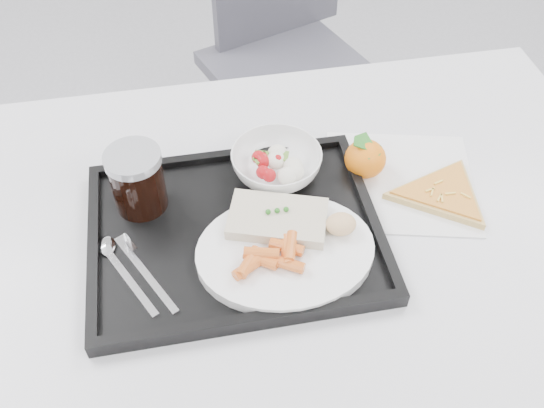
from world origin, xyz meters
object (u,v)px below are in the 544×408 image
object	(u,v)px
chair	(285,31)
tangerine	(365,159)
table	(287,248)
cola_glass	(137,179)
pizza_slice	(443,194)
tray	(235,233)
salad_bowl	(276,163)
dinner_plate	(285,252)

from	to	relation	value
chair	tangerine	size ratio (longest dim) A/B	11.45
table	cola_glass	world-z (taller)	cola_glass
pizza_slice	tray	bearing A→B (deg)	-176.92
salad_bowl	tangerine	distance (m)	0.15
dinner_plate	tangerine	world-z (taller)	tangerine
chair	tangerine	bearing A→B (deg)	-92.00
dinner_plate	table	bearing A→B (deg)	75.80
chair	dinner_plate	distance (m)	1.02
table	salad_bowl	xyz separation A→B (m)	(0.00, 0.10, 0.11)
table	tray	xyz separation A→B (m)	(-0.09, -0.01, 0.08)
cola_glass	chair	bearing A→B (deg)	63.70
salad_bowl	pizza_slice	world-z (taller)	salad_bowl
table	tray	world-z (taller)	tray
table	pizza_slice	bearing A→B (deg)	1.05
chair	cola_glass	distance (m)	0.96
pizza_slice	tangerine	bearing A→B (deg)	144.54
table	chair	xyz separation A→B (m)	(0.18, 0.89, -0.15)
salad_bowl	pizza_slice	distance (m)	0.28
salad_bowl	tangerine	world-z (taller)	tangerine
chair	pizza_slice	xyz separation A→B (m)	(0.08, -0.89, 0.22)
tray	chair	bearing A→B (deg)	73.59
tangerine	salad_bowl	bearing A→B (deg)	175.06
tray	dinner_plate	bearing A→B (deg)	-42.78
dinner_plate	pizza_slice	bearing A→B (deg)	16.02
tangerine	pizza_slice	xyz separation A→B (m)	(0.11, -0.08, -0.02)
chair	dinner_plate	world-z (taller)	chair
tray	pizza_slice	world-z (taller)	tray
tray	cola_glass	distance (m)	0.17
pizza_slice	dinner_plate	bearing A→B (deg)	-163.98
tray	dinner_plate	size ratio (longest dim) A/B	1.67
pizza_slice	cola_glass	bearing A→B (deg)	172.46
chair	salad_bowl	distance (m)	0.85
chair	tangerine	distance (m)	0.85
salad_bowl	tangerine	xyz separation A→B (m)	(0.15, -0.01, -0.00)
chair	tray	bearing A→B (deg)	-106.41
dinner_plate	tangerine	size ratio (longest dim) A/B	3.32
dinner_plate	salad_bowl	distance (m)	0.18
tray	tangerine	xyz separation A→B (m)	(0.24, 0.10, 0.03)
pizza_slice	salad_bowl	bearing A→B (deg)	160.52
dinner_plate	salad_bowl	bearing A→B (deg)	83.52
dinner_plate	pizza_slice	size ratio (longest dim) A/B	1.18
pizza_slice	chair	bearing A→B (deg)	95.45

